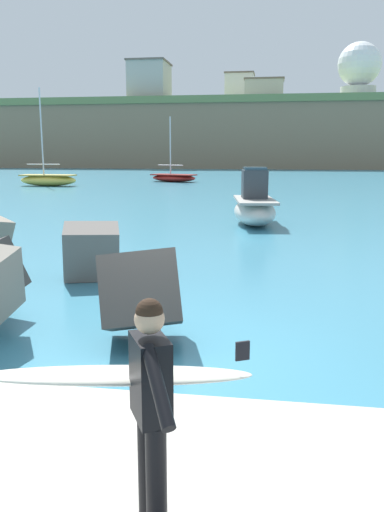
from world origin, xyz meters
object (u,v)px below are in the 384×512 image
at_px(station_building_central, 264,90).
at_px(boat_mid_right, 255,206).
at_px(boat_mid_left, 48,179).
at_px(radar_dome, 359,69).
at_px(station_building_west, 150,81).
at_px(station_building_east, 240,90).
at_px(surfer_with_board, 142,394).
at_px(boat_far_left, 174,177).

bearing_deg(station_building_central, boat_mid_right, -88.99).
bearing_deg(boat_mid_left, radar_dome, 59.43).
bearing_deg(boat_mid_right, radar_dome, 79.06).
xyz_separation_m(station_building_west, station_building_east, (15.13, 16.02, -0.03)).
relative_size(radar_dome, station_building_west, 1.17).
height_order(boat_mid_right, station_building_east, station_building_east).
bearing_deg(boat_mid_right, surfer_with_board, -90.52).
height_order(boat_mid_right, radar_dome, radar_dome).
xyz_separation_m(surfer_with_board, boat_far_left, (-8.86, 47.88, -0.85)).
height_order(boat_mid_left, station_building_east, station_building_east).
distance_m(boat_mid_right, station_building_east, 91.61).
bearing_deg(boat_far_left, boat_mid_left, -140.71).
bearing_deg(boat_mid_right, station_building_west, 106.35).
bearing_deg(station_building_central, radar_dome, -5.52).
relative_size(surfer_with_board, boat_mid_right, 0.48).
xyz_separation_m(boat_mid_left, station_building_central, (17.23, 59.16, 13.61)).
relative_size(boat_mid_left, station_building_east, 1.27).
height_order(radar_dome, station_building_west, radar_dome).
xyz_separation_m(radar_dome, station_building_east, (-21.95, 10.90, -1.97)).
bearing_deg(surfer_with_board, boat_mid_left, 114.82).
xyz_separation_m(surfer_with_board, station_building_west, (-21.60, 92.43, 14.13)).
distance_m(radar_dome, station_building_west, 37.49).
relative_size(boat_mid_right, station_building_west, 0.50).
relative_size(surfer_with_board, radar_dome, 0.20).
relative_size(boat_far_left, station_building_central, 0.85).
relative_size(surfer_with_board, station_building_east, 0.31).
distance_m(boat_mid_left, station_building_east, 71.05).
bearing_deg(station_building_east, boat_far_left, -92.27).
bearing_deg(radar_dome, boat_far_left, -116.12).
relative_size(boat_far_left, radar_dome, 0.64).
bearing_deg(radar_dome, station_building_central, 174.48).
bearing_deg(surfer_with_board, radar_dome, 80.98).
height_order(boat_mid_right, station_building_central, station_building_central).
height_order(boat_mid_right, station_building_west, station_building_west).
bearing_deg(station_building_central, boat_far_left, -98.43).
bearing_deg(boat_mid_left, surfer_with_board, -65.18).
bearing_deg(boat_far_left, radar_dome, 63.88).
bearing_deg(station_building_central, surfer_with_board, -89.27).
distance_m(boat_mid_left, radar_dome, 68.90).
bearing_deg(boat_mid_right, boat_far_left, 106.94).
xyz_separation_m(station_building_west, station_building_central, (20.33, 6.73, -1.23)).
distance_m(surfer_with_board, radar_dome, 100.06).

